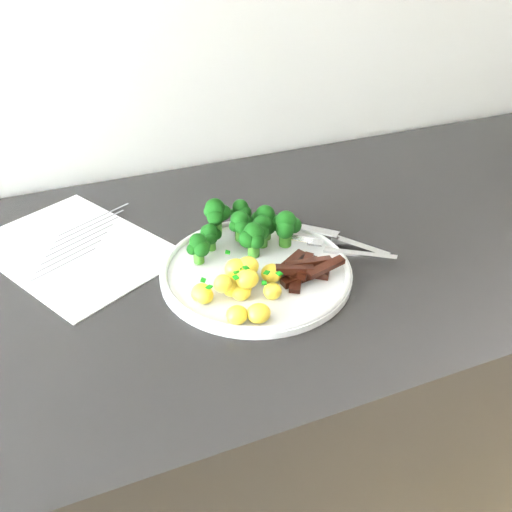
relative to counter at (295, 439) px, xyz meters
The scene contains 8 objects.
counter is the anchor object (origin of this frame).
recipe_paper 0.56m from the counter, 161.54° to the left, with size 0.30×0.33×0.00m.
plate 0.47m from the counter, 154.66° to the right, with size 0.25×0.25×0.01m.
broccoli 0.50m from the counter, behind, with size 0.16×0.12×0.06m.
potatoes 0.50m from the counter, 146.51° to the right, with size 0.12×0.11×0.04m.
beef_strips 0.48m from the counter, 119.55° to the right, with size 0.09×0.08×0.03m.
fork 0.47m from the counter, 67.80° to the right, with size 0.12×0.11×0.01m.
knife 0.46m from the counter, 36.52° to the right, with size 0.12×0.14×0.02m.
Camera 1 is at (-0.19, 1.08, 1.33)m, focal length 38.61 mm.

